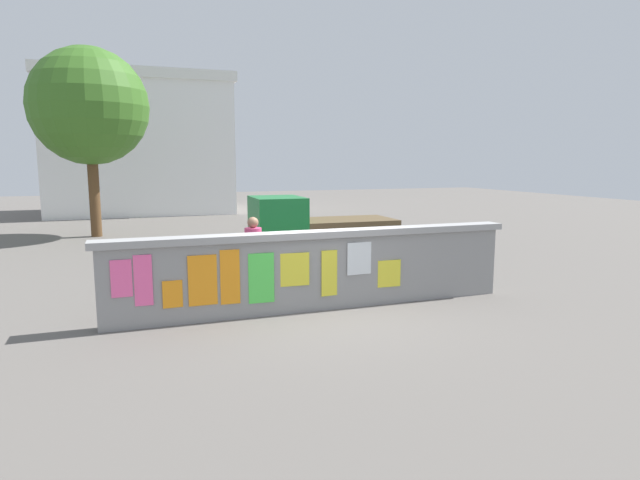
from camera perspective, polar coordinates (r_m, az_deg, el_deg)
ground at (r=17.61m, az=-9.06°, el=-0.58°), size 60.00×60.00×0.00m
poster_wall at (r=9.85m, az=-0.24°, el=-3.11°), size 7.78×0.42×1.46m
auto_rickshaw_truck at (r=13.52m, az=-0.44°, el=0.67°), size 3.65×1.62×1.85m
motorcycle at (r=13.53m, az=-15.32°, el=-1.50°), size 1.89×0.58×0.87m
bicycle_near at (r=10.64m, az=-14.78°, el=-4.67°), size 1.71×0.44×0.95m
person_walking at (r=10.80m, az=-7.10°, el=-0.90°), size 0.48×0.48×1.62m
tree_roadside at (r=20.99m, az=-23.35°, el=12.87°), size 4.09×4.09×6.66m
building_background at (r=30.38m, az=-18.64°, el=9.58°), size 9.28×6.68×7.10m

